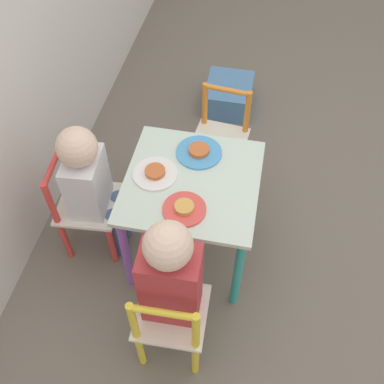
% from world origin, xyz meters
% --- Properties ---
extents(ground_plane, '(6.00, 6.00, 0.00)m').
position_xyz_m(ground_plane, '(0.00, 0.00, 0.00)').
color(ground_plane, '#6B6056').
extents(kids_table, '(0.53, 0.53, 0.50)m').
position_xyz_m(kids_table, '(0.00, 0.00, 0.41)').
color(kids_table, silver).
rests_on(kids_table, ground_plane).
extents(chair_yellow, '(0.27, 0.27, 0.52)m').
position_xyz_m(chair_yellow, '(-0.48, -0.01, 0.26)').
color(chair_yellow, silver).
rests_on(chair_yellow, ground_plane).
extents(chair_red, '(0.28, 0.28, 0.52)m').
position_xyz_m(chair_red, '(-0.04, 0.48, 0.26)').
color(chair_red, silver).
rests_on(chair_red, ground_plane).
extents(chair_orange, '(0.29, 0.29, 0.52)m').
position_xyz_m(chair_orange, '(0.48, -0.05, 0.26)').
color(chair_orange, silver).
rests_on(chair_orange, ground_plane).
extents(child_left, '(0.21, 0.20, 0.78)m').
position_xyz_m(child_left, '(-0.42, -0.01, 0.46)').
color(child_left, '#38383D').
rests_on(child_left, ground_plane).
extents(child_back, '(0.21, 0.22, 0.71)m').
position_xyz_m(child_back, '(-0.03, 0.41, 0.43)').
color(child_back, '#4C608E').
rests_on(child_back, ground_plane).
extents(plate_left, '(0.16, 0.16, 0.03)m').
position_xyz_m(plate_left, '(-0.15, 0.00, 0.51)').
color(plate_left, '#E54C47').
rests_on(plate_left, kids_table).
extents(plate_back, '(0.18, 0.18, 0.03)m').
position_xyz_m(plate_back, '(0.00, 0.15, 0.51)').
color(plate_back, white).
rests_on(plate_back, kids_table).
extents(plate_right, '(0.19, 0.19, 0.03)m').
position_xyz_m(plate_right, '(0.15, 0.00, 0.51)').
color(plate_right, '#4C9EE0').
rests_on(plate_right, kids_table).
extents(storage_bin, '(0.32, 0.27, 0.16)m').
position_xyz_m(storage_bin, '(1.06, -0.02, 0.08)').
color(storage_bin, '#4C7FB7').
rests_on(storage_bin, ground_plane).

